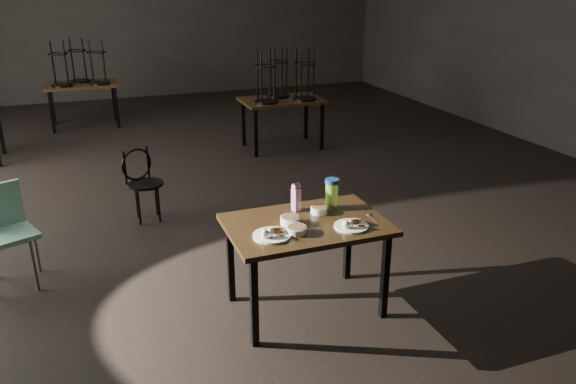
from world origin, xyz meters
name	(u,v)px	position (x,y,z in m)	size (l,w,h in m)	color
main_table	(306,232)	(-0.16, -2.96, 0.67)	(1.20, 0.80, 0.75)	black
plate_left	(272,234)	(-0.48, -3.10, 0.77)	(0.28, 0.28, 0.09)	white
plate_right	(351,224)	(0.12, -3.15, 0.77)	(0.26, 0.26, 0.08)	white
bowl_near	(290,220)	(-0.28, -2.94, 0.78)	(0.15, 0.15, 0.06)	white
bowl_far	(319,210)	(0.00, -2.83, 0.78)	(0.13, 0.13, 0.05)	white
bowl_big	(296,230)	(-0.30, -3.11, 0.78)	(0.15, 0.15, 0.05)	white
juice_carton	(296,198)	(-0.15, -2.71, 0.86)	(0.07, 0.07, 0.23)	#8C1970
water_bottle	(332,193)	(0.14, -2.77, 0.88)	(0.14, 0.14, 0.25)	#89C73A
spoon	(369,215)	(0.35, -3.01, 0.75)	(0.04, 0.17, 0.01)	silver
bentwood_chair	(142,178)	(-1.13, -0.70, 0.46)	(0.41, 0.41, 0.77)	black
school_chair	(5,226)	(-2.37, -1.69, 0.52)	(0.52, 0.52, 0.87)	#7EC5A9
bg_table_right	(282,97)	(1.19, 1.30, 0.78)	(1.20, 0.80, 1.48)	black
bg_table_far	(81,82)	(-1.60, 3.71, 0.78)	(1.20, 0.80, 1.48)	black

